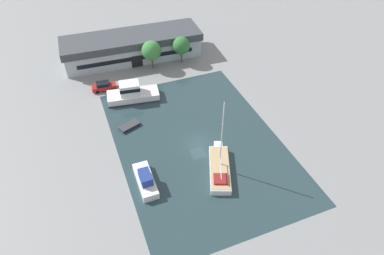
{
  "coord_description": "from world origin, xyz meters",
  "views": [
    {
      "loc": [
        -15.9,
        -37.61,
        39.29
      ],
      "look_at": [
        0.0,
        2.82,
        1.0
      ],
      "focal_mm": 32.0,
      "sensor_mm": 36.0,
      "label": 1
    }
  ],
  "objects_px": {
    "warehouse_building": "(132,46)",
    "cabin_boat": "(145,180)",
    "quay_tree_by_water": "(181,46)",
    "sailboat_moored": "(220,168)",
    "small_dinghy": "(129,126)",
    "motor_cruiser": "(132,93)",
    "parked_car": "(104,86)",
    "quay_tree_near_building": "(151,51)"
  },
  "relations": [
    {
      "from": "small_dinghy",
      "to": "cabin_boat",
      "type": "relative_size",
      "value": 0.6
    },
    {
      "from": "quay_tree_near_building",
      "to": "cabin_boat",
      "type": "distance_m",
      "value": 32.33
    },
    {
      "from": "warehouse_building",
      "to": "sailboat_moored",
      "type": "distance_m",
      "value": 38.38
    },
    {
      "from": "quay_tree_near_building",
      "to": "parked_car",
      "type": "xyz_separation_m",
      "value": [
        -11.3,
        -4.34,
        -3.29
      ]
    },
    {
      "from": "warehouse_building",
      "to": "sailboat_moored",
      "type": "height_order",
      "value": "sailboat_moored"
    },
    {
      "from": "sailboat_moored",
      "to": "small_dinghy",
      "type": "relative_size",
      "value": 3.14
    },
    {
      "from": "quay_tree_near_building",
      "to": "small_dinghy",
      "type": "xyz_separation_m",
      "value": [
        -9.36,
        -17.25,
        -3.87
      ]
    },
    {
      "from": "parked_car",
      "to": "sailboat_moored",
      "type": "height_order",
      "value": "sailboat_moored"
    },
    {
      "from": "quay_tree_near_building",
      "to": "parked_car",
      "type": "bearing_deg",
      "value": -158.99
    },
    {
      "from": "quay_tree_by_water",
      "to": "sailboat_moored",
      "type": "bearing_deg",
      "value": -100.05
    },
    {
      "from": "parked_car",
      "to": "motor_cruiser",
      "type": "distance_m",
      "value": 6.8
    },
    {
      "from": "warehouse_building",
      "to": "sailboat_moored",
      "type": "xyz_separation_m",
      "value": [
        3.68,
        -38.14,
        -2.09
      ]
    },
    {
      "from": "motor_cruiser",
      "to": "small_dinghy",
      "type": "relative_size",
      "value": 2.54
    },
    {
      "from": "warehouse_building",
      "to": "cabin_boat",
      "type": "relative_size",
      "value": 4.54
    },
    {
      "from": "parked_car",
      "to": "motor_cruiser",
      "type": "relative_size",
      "value": 0.47
    },
    {
      "from": "quay_tree_near_building",
      "to": "sailboat_moored",
      "type": "distance_m",
      "value": 32.39
    },
    {
      "from": "motor_cruiser",
      "to": "small_dinghy",
      "type": "bearing_deg",
      "value": 170.55
    },
    {
      "from": "warehouse_building",
      "to": "parked_car",
      "type": "height_order",
      "value": "warehouse_building"
    },
    {
      "from": "small_dinghy",
      "to": "motor_cruiser",
      "type": "bearing_deg",
      "value": 141.74
    },
    {
      "from": "parked_car",
      "to": "sailboat_moored",
      "type": "bearing_deg",
      "value": 28.44
    },
    {
      "from": "sailboat_moored",
      "to": "motor_cruiser",
      "type": "distance_m",
      "value": 24.05
    },
    {
      "from": "warehouse_building",
      "to": "quay_tree_near_building",
      "type": "bearing_deg",
      "value": -62.45
    },
    {
      "from": "small_dinghy",
      "to": "cabin_boat",
      "type": "bearing_deg",
      "value": -23.51
    },
    {
      "from": "motor_cruiser",
      "to": "small_dinghy",
      "type": "xyz_separation_m",
      "value": [
        -2.54,
        -7.82,
        -1.03
      ]
    },
    {
      "from": "quay_tree_near_building",
      "to": "motor_cruiser",
      "type": "distance_m",
      "value": 11.98
    },
    {
      "from": "quay_tree_by_water",
      "to": "parked_car",
      "type": "xyz_separation_m",
      "value": [
        -17.94,
        -4.27,
        -3.23
      ]
    },
    {
      "from": "warehouse_building",
      "to": "cabin_boat",
      "type": "distance_m",
      "value": 37.28
    },
    {
      "from": "quay_tree_near_building",
      "to": "sailboat_moored",
      "type": "height_order",
      "value": "sailboat_moored"
    },
    {
      "from": "quay_tree_by_water",
      "to": "small_dinghy",
      "type": "distance_m",
      "value": 23.78
    },
    {
      "from": "quay_tree_by_water",
      "to": "small_dinghy",
      "type": "height_order",
      "value": "quay_tree_by_water"
    },
    {
      "from": "quay_tree_by_water",
      "to": "sailboat_moored",
      "type": "height_order",
      "value": "sailboat_moored"
    },
    {
      "from": "quay_tree_by_water",
      "to": "small_dinghy",
      "type": "relative_size",
      "value": 1.48
    },
    {
      "from": "cabin_boat",
      "to": "parked_car",
      "type": "bearing_deg",
      "value": 93.39
    },
    {
      "from": "warehouse_building",
      "to": "quay_tree_by_water",
      "type": "height_order",
      "value": "quay_tree_by_water"
    },
    {
      "from": "quay_tree_by_water",
      "to": "small_dinghy",
      "type": "bearing_deg",
      "value": -132.95
    },
    {
      "from": "parked_car",
      "to": "motor_cruiser",
      "type": "xyz_separation_m",
      "value": [
        4.48,
        -5.09,
        0.45
      ]
    },
    {
      "from": "warehouse_building",
      "to": "small_dinghy",
      "type": "relative_size",
      "value": 7.6
    },
    {
      "from": "sailboat_moored",
      "to": "small_dinghy",
      "type": "height_order",
      "value": "sailboat_moored"
    },
    {
      "from": "quay_tree_near_building",
      "to": "quay_tree_by_water",
      "type": "xyz_separation_m",
      "value": [
        6.64,
        -0.07,
        -0.06
      ]
    },
    {
      "from": "quay_tree_near_building",
      "to": "cabin_boat",
      "type": "bearing_deg",
      "value": -108.33
    },
    {
      "from": "quay_tree_near_building",
      "to": "cabin_boat",
      "type": "relative_size",
      "value": 0.92
    },
    {
      "from": "sailboat_moored",
      "to": "quay_tree_near_building",
      "type": "bearing_deg",
      "value": 113.79
    }
  ]
}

